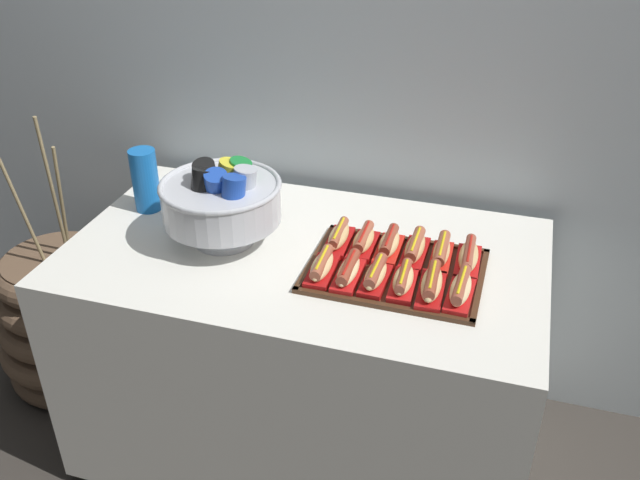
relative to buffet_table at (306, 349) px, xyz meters
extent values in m
plane|color=#38332D|center=(0.00, 0.00, -0.41)|extent=(10.00, 10.00, 0.00)
cube|color=#B2BCC1|center=(0.00, 0.51, 0.89)|extent=(6.00, 0.10, 2.60)
cube|color=white|center=(0.00, 0.00, 0.00)|extent=(1.39, 0.80, 0.74)
cylinder|color=black|center=(-0.58, -0.28, -0.39)|extent=(0.05, 0.05, 0.04)
cylinder|color=black|center=(-0.58, 0.28, -0.39)|extent=(0.05, 0.05, 0.04)
cylinder|color=black|center=(0.58, 0.28, -0.39)|extent=(0.05, 0.05, 0.04)
cylinder|color=brown|center=(-0.96, 0.08, -0.14)|extent=(0.37, 0.37, 0.53)
torus|color=brown|center=(-0.96, 0.08, -0.36)|extent=(0.50, 0.50, 0.10)
torus|color=brown|center=(-0.96, 0.08, -0.25)|extent=(0.53, 0.53, 0.10)
torus|color=brown|center=(-0.96, 0.08, -0.14)|extent=(0.50, 0.50, 0.10)
torus|color=brown|center=(-0.96, 0.08, -0.04)|extent=(0.47, 0.47, 0.10)
torus|color=brown|center=(-0.96, 0.08, 0.07)|extent=(0.44, 0.44, 0.10)
cylinder|color=#937F56|center=(-0.90, 0.07, 0.40)|extent=(0.04, 0.06, 0.55)
cylinder|color=#937F56|center=(-1.00, 0.03, 0.32)|extent=(0.07, 0.04, 0.40)
cylinder|color=#937F56|center=(-0.91, 0.11, 0.34)|extent=(0.08, 0.06, 0.43)
cube|color=#472B19|center=(0.28, -0.04, 0.38)|extent=(0.48, 0.36, 0.01)
cube|color=#472B19|center=(0.28, -0.21, 0.38)|extent=(0.48, 0.02, 0.01)
cube|color=#472B19|center=(0.28, 0.13, 0.38)|extent=(0.48, 0.02, 0.01)
cube|color=#472B19|center=(0.05, -0.04, 0.38)|extent=(0.02, 0.36, 0.01)
cube|color=#472B19|center=(0.51, -0.04, 0.38)|extent=(0.02, 0.36, 0.01)
cube|color=#B21414|center=(0.09, -0.12, 0.39)|extent=(0.07, 0.17, 0.02)
ellipsoid|color=#E0BC7F|center=(0.09, -0.12, 0.41)|extent=(0.06, 0.15, 0.04)
cylinder|color=#A8563D|center=(0.09, -0.12, 0.42)|extent=(0.04, 0.15, 0.03)
cylinder|color=yellow|center=(0.09, -0.12, 0.44)|extent=(0.01, 0.12, 0.01)
cube|color=red|center=(0.16, -0.12, 0.39)|extent=(0.06, 0.17, 0.02)
ellipsoid|color=beige|center=(0.16, -0.12, 0.41)|extent=(0.05, 0.16, 0.04)
cylinder|color=brown|center=(0.16, -0.12, 0.42)|extent=(0.03, 0.15, 0.03)
cylinder|color=red|center=(0.16, -0.12, 0.43)|extent=(0.01, 0.13, 0.01)
cube|color=#B21414|center=(0.24, -0.12, 0.39)|extent=(0.07, 0.16, 0.02)
ellipsoid|color=#E0BC7F|center=(0.24, -0.12, 0.41)|extent=(0.05, 0.15, 0.04)
cylinder|color=#9E4C38|center=(0.24, -0.12, 0.42)|extent=(0.04, 0.14, 0.03)
cylinder|color=yellow|center=(0.24, -0.12, 0.44)|extent=(0.01, 0.12, 0.01)
cube|color=red|center=(0.31, -0.12, 0.39)|extent=(0.07, 0.16, 0.02)
ellipsoid|color=#E0BC7F|center=(0.31, -0.12, 0.41)|extent=(0.06, 0.14, 0.04)
cylinder|color=#9E4C38|center=(0.31, -0.12, 0.42)|extent=(0.03, 0.14, 0.03)
cylinder|color=yellow|center=(0.31, -0.12, 0.43)|extent=(0.01, 0.12, 0.01)
cube|color=#B21414|center=(0.39, -0.12, 0.39)|extent=(0.07, 0.18, 0.02)
ellipsoid|color=#E0BC7F|center=(0.39, -0.12, 0.41)|extent=(0.06, 0.17, 0.04)
cylinder|color=brown|center=(0.39, -0.12, 0.43)|extent=(0.04, 0.16, 0.03)
cylinder|color=yellow|center=(0.39, -0.12, 0.44)|extent=(0.01, 0.13, 0.01)
cube|color=red|center=(0.46, -0.12, 0.39)|extent=(0.07, 0.17, 0.02)
ellipsoid|color=beige|center=(0.46, -0.12, 0.41)|extent=(0.06, 0.16, 0.04)
cylinder|color=#9E4C38|center=(0.46, -0.12, 0.43)|extent=(0.03, 0.16, 0.03)
cylinder|color=yellow|center=(0.46, -0.12, 0.44)|extent=(0.01, 0.13, 0.01)
cube|color=#B21414|center=(0.09, 0.05, 0.39)|extent=(0.07, 0.17, 0.02)
ellipsoid|color=tan|center=(0.09, 0.05, 0.41)|extent=(0.06, 0.16, 0.04)
cylinder|color=#A8563D|center=(0.09, 0.05, 0.42)|extent=(0.03, 0.15, 0.03)
cylinder|color=yellow|center=(0.09, 0.05, 0.44)|extent=(0.01, 0.13, 0.01)
cube|color=#B21414|center=(0.17, 0.05, 0.39)|extent=(0.07, 0.16, 0.02)
ellipsoid|color=tan|center=(0.17, 0.05, 0.41)|extent=(0.06, 0.15, 0.04)
cylinder|color=#A8563D|center=(0.17, 0.05, 0.42)|extent=(0.03, 0.14, 0.03)
cylinder|color=red|center=(0.17, 0.05, 0.44)|extent=(0.01, 0.12, 0.01)
cube|color=red|center=(0.24, 0.04, 0.39)|extent=(0.07, 0.16, 0.02)
ellipsoid|color=#E0BC7F|center=(0.24, 0.04, 0.41)|extent=(0.05, 0.15, 0.04)
cylinder|color=brown|center=(0.24, 0.04, 0.43)|extent=(0.03, 0.14, 0.03)
cylinder|color=red|center=(0.24, 0.04, 0.44)|extent=(0.01, 0.12, 0.01)
cube|color=#B21414|center=(0.32, 0.04, 0.39)|extent=(0.06, 0.18, 0.02)
ellipsoid|color=tan|center=(0.32, 0.04, 0.41)|extent=(0.05, 0.17, 0.04)
cylinder|color=#A8563D|center=(0.32, 0.04, 0.42)|extent=(0.03, 0.16, 0.03)
cylinder|color=yellow|center=(0.32, 0.04, 0.44)|extent=(0.01, 0.13, 0.01)
cube|color=red|center=(0.39, 0.04, 0.39)|extent=(0.06, 0.17, 0.02)
ellipsoid|color=#E0BC7F|center=(0.39, 0.04, 0.41)|extent=(0.05, 0.16, 0.04)
cylinder|color=#A8563D|center=(0.39, 0.04, 0.42)|extent=(0.04, 0.16, 0.03)
cylinder|color=yellow|center=(0.39, 0.04, 0.44)|extent=(0.01, 0.13, 0.01)
cube|color=red|center=(0.47, 0.04, 0.39)|extent=(0.07, 0.18, 0.02)
ellipsoid|color=tan|center=(0.47, 0.04, 0.41)|extent=(0.06, 0.16, 0.04)
cylinder|color=#9E4C38|center=(0.47, 0.04, 0.42)|extent=(0.03, 0.17, 0.03)
cylinder|color=red|center=(0.47, 0.04, 0.44)|extent=(0.01, 0.14, 0.01)
cylinder|color=silver|center=(-0.25, -0.01, 0.38)|extent=(0.18, 0.18, 0.02)
cone|color=silver|center=(-0.25, -0.01, 0.42)|extent=(0.06, 0.06, 0.06)
cylinder|color=silver|center=(-0.25, -0.01, 0.50)|extent=(0.34, 0.34, 0.11)
torus|color=silver|center=(-0.25, -0.01, 0.56)|extent=(0.35, 0.35, 0.02)
cylinder|color=#B7BCC6|center=(-0.18, 0.00, 0.55)|extent=(0.09, 0.08, 0.13)
cylinder|color=#197A33|center=(-0.22, 0.05, 0.55)|extent=(0.10, 0.07, 0.14)
cylinder|color=yellow|center=(-0.25, 0.03, 0.55)|extent=(0.11, 0.09, 0.14)
cylinder|color=black|center=(-0.30, 0.02, 0.55)|extent=(0.09, 0.12, 0.14)
cylinder|color=black|center=(-0.29, -0.04, 0.55)|extent=(0.09, 0.11, 0.14)
cylinder|color=#1E47B2|center=(-0.25, -0.04, 0.55)|extent=(0.09, 0.10, 0.14)
cylinder|color=#1E47B2|center=(-0.19, -0.06, 0.55)|extent=(0.10, 0.11, 0.13)
cylinder|color=blue|center=(-0.56, 0.10, 0.43)|extent=(0.08, 0.08, 0.11)
cylinder|color=blue|center=(-0.56, 0.10, 0.45)|extent=(0.08, 0.08, 0.11)
cylinder|color=blue|center=(-0.56, 0.10, 0.46)|extent=(0.08, 0.08, 0.11)
cylinder|color=blue|center=(-0.56, 0.10, 0.48)|extent=(0.08, 0.08, 0.11)
cylinder|color=blue|center=(-0.56, 0.10, 0.50)|extent=(0.08, 0.08, 0.11)
cylinder|color=blue|center=(-0.56, 0.10, 0.52)|extent=(0.08, 0.08, 0.11)
camera|label=1|loc=(0.54, -1.62, 1.43)|focal=38.69mm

